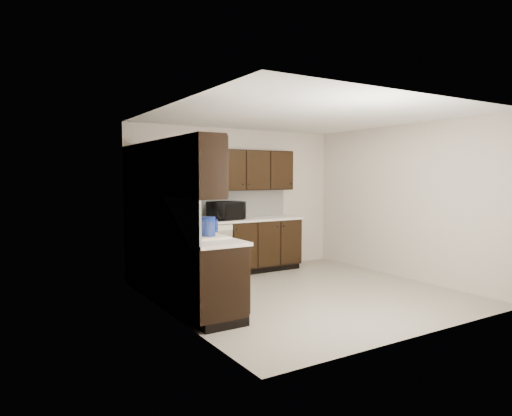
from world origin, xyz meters
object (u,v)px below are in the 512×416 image
Objects in this scene: sink at (196,241)px; storage_bin at (162,219)px; toaster_oven at (144,215)px; blue_pitcher at (208,227)px; microwave at (226,211)px.

sink reaches higher than storage_bin.
toaster_oven and blue_pitcher have the same top height.
blue_pitcher is at bearing -66.31° from toaster_oven.
toaster_oven is at bearing 169.76° from microwave.
toaster_oven is (-0.07, 1.78, 0.18)m from sink.
toaster_oven is at bearing 106.74° from storage_bin.
blue_pitcher is (0.06, -0.21, 0.18)m from sink.
sink is 3.29× the size of blue_pitcher.
blue_pitcher is at bearing -73.43° from sink.
sink is 1.48× the size of microwave.
microwave reaches higher than sink.
storage_bin is (-1.22, -0.31, -0.06)m from microwave.
blue_pitcher is at bearing -128.39° from microwave.
storage_bin is 2.00× the size of blue_pitcher.
toaster_oven is 1.59× the size of blue_pitcher.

